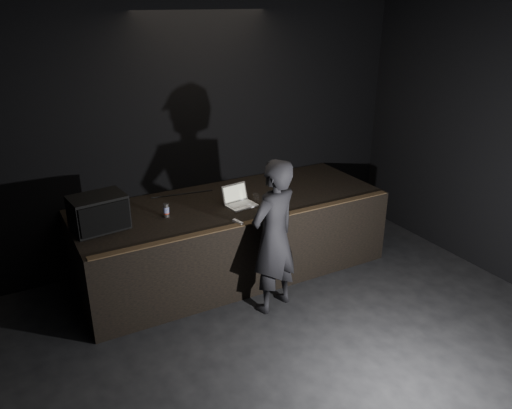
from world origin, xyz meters
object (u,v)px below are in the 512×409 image
at_px(stage_monitor, 99,212).
at_px(beer_can, 166,210).
at_px(person, 274,237).
at_px(laptop, 239,200).
at_px(stage_riser, 232,236).

height_order(stage_monitor, beer_can, stage_monitor).
bearing_deg(person, stage_monitor, -48.81).
bearing_deg(laptop, beer_can, 167.82).
distance_m(stage_riser, stage_monitor, 1.81).
bearing_deg(stage_riser, laptop, -76.31).
relative_size(stage_riser, laptop, 10.09).
xyz_separation_m(stage_monitor, beer_can, (0.77, -0.04, -0.12)).
xyz_separation_m(laptop, beer_can, (-0.93, 0.07, 0.02)).
bearing_deg(person, beer_can, -64.21).
height_order(laptop, person, person).
distance_m(stage_riser, laptop, 0.58).
height_order(laptop, beer_can, laptop).
relative_size(stage_monitor, laptop, 1.62).
relative_size(stage_monitor, beer_can, 3.84).
xyz_separation_m(stage_riser, beer_can, (-0.90, -0.07, 0.58)).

